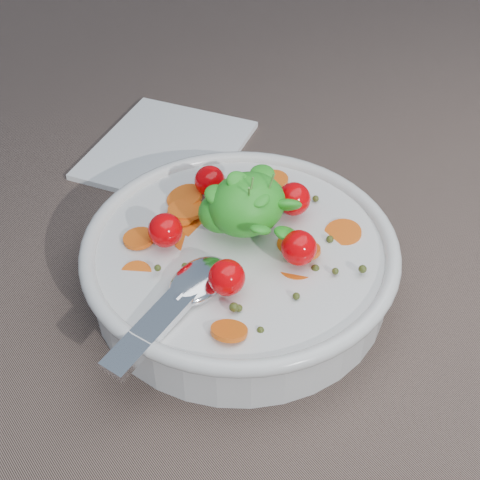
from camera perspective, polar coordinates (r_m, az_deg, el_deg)
ground at (r=0.52m, az=3.89°, el=-4.65°), size 6.00×6.00×0.00m
bowl at (r=0.50m, az=-0.02°, el=-1.74°), size 0.25×0.24×0.10m
napkin at (r=0.67m, az=-6.24°, el=7.68°), size 0.20×0.19×0.01m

